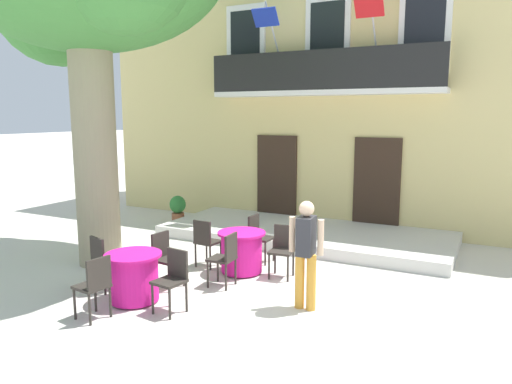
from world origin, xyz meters
The scene contains 15 objects.
ground_plane centered at (0.00, 0.00, 0.00)m, with size 120.00×120.00×0.00m, color beige.
building_facade centered at (-0.94, 6.99, 3.75)m, with size 13.00×5.09×7.50m.
entrance_step_platform centered at (-0.94, 3.68, 0.12)m, with size 6.49×2.64×0.25m, color silver.
cafe_table_near_tree centered at (-1.93, -0.96, 0.39)m, with size 0.86×0.86×0.76m.
cafe_chair_near_tree_0 centered at (-2.67, -0.82, 0.53)m, with size 0.50×0.50×0.91m.
cafe_chair_near_tree_1 centered at (-1.96, -1.71, 0.53)m, with size 0.45×0.45×0.91m.
cafe_chair_near_tree_2 centered at (-1.18, -0.99, 0.53)m, with size 0.45×0.45×0.91m.
cafe_chair_near_tree_3 centered at (-1.91, -0.20, 0.53)m, with size 0.45×0.45×0.91m.
cafe_table_middle centered at (-1.12, 0.98, 0.39)m, with size 0.86×0.86×0.76m.
cafe_chair_middle_0 centered at (-1.01, 0.23, 0.53)m, with size 0.42×0.42×0.91m.
cafe_chair_middle_1 centered at (-0.38, 1.14, 0.53)m, with size 0.44×0.44×0.91m.
cafe_chair_middle_2 centered at (-1.16, 1.73, 0.53)m, with size 0.42×0.42×0.91m.
cafe_chair_middle_3 centered at (-1.87, 0.96, 0.53)m, with size 0.43×0.43×0.91m.
ground_planter_left centered at (-4.54, 3.74, 0.41)m, with size 0.42×0.42×0.73m.
pedestrian_near_entrance centered at (0.50, -0.03, 0.91)m, with size 0.53×0.36×1.62m.
Camera 1 is at (2.91, -6.37, 2.85)m, focal length 33.73 mm.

